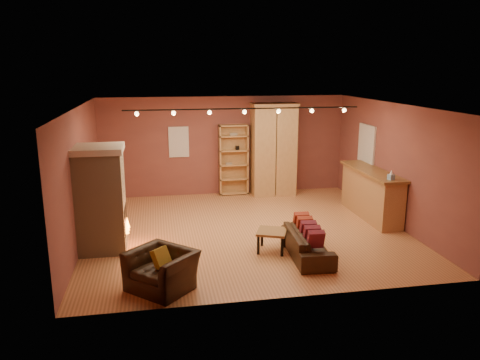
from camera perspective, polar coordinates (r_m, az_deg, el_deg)
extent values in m
plane|color=#AD693D|center=(10.67, 0.73, -6.11)|extent=(7.00, 7.00, 0.00)
plane|color=#56361B|center=(10.07, 0.78, 9.05)|extent=(7.00, 7.00, 0.00)
cube|color=brown|center=(13.43, -1.91, 4.19)|extent=(7.00, 0.02, 2.80)
cube|color=brown|center=(10.22, -18.89, 0.43)|extent=(0.02, 6.50, 2.80)
cube|color=brown|center=(11.46, 18.20, 1.86)|extent=(0.02, 6.50, 2.80)
cube|color=tan|center=(9.68, -16.58, -2.56)|extent=(0.90, 0.90, 2.00)
cube|color=beige|center=(9.45, -17.01, 3.62)|extent=(0.98, 0.98, 0.12)
cube|color=black|center=(9.76, -14.02, -4.73)|extent=(0.10, 0.65, 0.55)
cone|color=orange|center=(9.79, -13.63, -5.38)|extent=(0.10, 0.10, 0.22)
cube|color=silver|center=(13.26, -7.48, 4.62)|extent=(0.56, 0.04, 0.86)
cube|color=tan|center=(13.51, -0.89, 2.58)|extent=(0.83, 0.04, 2.02)
cube|color=tan|center=(13.32, -2.47, 2.41)|extent=(0.04, 0.32, 2.02)
cube|color=tan|center=(13.45, 0.86, 2.53)|extent=(0.04, 0.32, 2.02)
cube|color=gray|center=(13.38, -1.38, 1.98)|extent=(0.18, 0.12, 0.05)
cube|color=black|center=(13.33, -0.33, 3.92)|extent=(0.10, 0.10, 0.12)
cube|color=tan|center=(13.60, -0.78, -1.55)|extent=(0.83, 0.32, 0.04)
cube|color=tan|center=(13.50, -0.79, 0.17)|extent=(0.83, 0.32, 0.04)
cube|color=tan|center=(13.40, -0.79, 1.89)|extent=(0.83, 0.32, 0.03)
cube|color=tan|center=(13.33, -0.80, 3.63)|extent=(0.83, 0.32, 0.04)
cube|color=tan|center=(13.26, -0.81, 5.39)|extent=(0.83, 0.32, 0.04)
cube|color=tan|center=(13.22, -0.81, 6.68)|extent=(0.83, 0.32, 0.04)
cube|color=tan|center=(13.39, 4.09, 3.62)|extent=(1.22, 0.67, 2.56)
cube|color=olive|center=(13.08, 4.44, 3.37)|extent=(0.02, 0.01, 2.46)
cube|color=tan|center=(13.22, 4.18, 9.22)|extent=(1.28, 0.73, 0.06)
cube|color=tan|center=(11.87, 15.69, -1.74)|extent=(0.53, 2.34, 1.12)
cube|color=olive|center=(11.74, 15.87, 1.03)|extent=(0.65, 2.46, 0.06)
cube|color=#81ACCF|center=(10.84, 17.94, 0.33)|extent=(0.14, 0.14, 0.11)
cone|color=white|center=(10.81, 17.98, 0.88)|extent=(0.08, 0.08, 0.10)
cube|color=silver|center=(12.63, 15.18, 4.27)|extent=(0.05, 0.90, 1.00)
imported|color=black|center=(9.25, 8.23, -7.20)|extent=(0.61, 1.75, 0.68)
cube|color=maroon|center=(8.68, 9.22, -7.12)|extent=(0.31, 0.25, 0.36)
cube|color=maroon|center=(8.93, 8.73, -6.51)|extent=(0.31, 0.25, 0.36)
cube|color=maroon|center=(9.18, 8.27, -5.93)|extent=(0.31, 0.25, 0.36)
cube|color=#9E321F|center=(9.43, 7.84, -5.37)|extent=(0.31, 0.25, 0.36)
cube|color=#9E321F|center=(9.68, 7.43, -4.85)|extent=(0.31, 0.25, 0.36)
imported|color=black|center=(7.94, -9.56, -10.04)|extent=(1.19, 1.18, 0.89)
cube|color=#AC922C|center=(7.90, -9.59, -9.30)|extent=(0.38, 0.38, 0.34)
cube|color=olive|center=(9.40, 3.91, -6.31)|extent=(0.73, 0.73, 0.05)
cube|color=black|center=(9.21, 2.81, -8.16)|extent=(0.05, 0.05, 0.38)
cube|color=black|center=(9.32, 5.66, -7.94)|extent=(0.05, 0.05, 0.38)
cube|color=black|center=(9.64, 2.18, -7.14)|extent=(0.05, 0.05, 0.38)
cube|color=black|center=(9.74, 4.90, -6.95)|extent=(0.05, 0.05, 0.38)
cylinder|color=black|center=(10.27, 0.56, 8.70)|extent=(5.20, 0.03, 0.03)
sphere|color=#FFD88C|center=(10.11, -12.48, 7.90)|extent=(0.09, 0.09, 0.09)
sphere|color=#FFD88C|center=(10.11, -8.10, 8.08)|extent=(0.09, 0.09, 0.09)
sphere|color=#FFD88C|center=(10.17, -3.73, 8.22)|extent=(0.09, 0.09, 0.09)
sphere|color=#FFD88C|center=(10.28, 0.56, 8.31)|extent=(0.09, 0.09, 0.09)
sphere|color=#FFD88C|center=(10.45, 4.73, 8.35)|extent=(0.09, 0.09, 0.09)
sphere|color=#FFD88C|center=(10.68, 8.76, 8.35)|extent=(0.09, 0.09, 0.09)
sphere|color=#FFD88C|center=(10.95, 12.59, 8.31)|extent=(0.09, 0.09, 0.09)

